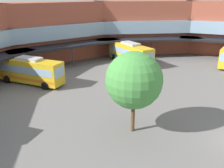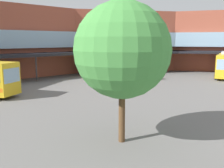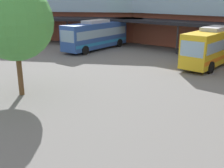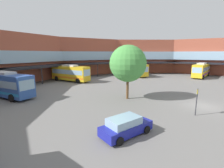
{
  "view_description": "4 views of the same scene",
  "coord_description": "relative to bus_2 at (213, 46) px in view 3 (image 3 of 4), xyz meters",
  "views": [
    {
      "loc": [
        -22.09,
        -2.61,
        12.48
      ],
      "look_at": [
        -0.77,
        13.92,
        2.7
      ],
      "focal_mm": 40.75,
      "sensor_mm": 36.0,
      "label": 1
    },
    {
      "loc": [
        -15.66,
        2.26,
        5.61
      ],
      "look_at": [
        0.98,
        12.7,
        2.19
      ],
      "focal_mm": 40.31,
      "sensor_mm": 36.0,
      "label": 2
    },
    {
      "loc": [
        14.99,
        3.32,
        6.69
      ],
      "look_at": [
        0.85,
        13.38,
        1.23
      ],
      "focal_mm": 44.47,
      "sensor_mm": 36.0,
      "label": 3
    },
    {
      "loc": [
        -21.66,
        -5.15,
        6.53
      ],
      "look_at": [
        -2.24,
        13.77,
        1.27
      ],
      "focal_mm": 25.59,
      "sensor_mm": 36.0,
      "label": 4
    }
  ],
  "objects": [
    {
      "name": "bus_2",
      "position": [
        0.0,
        0.0,
        0.0
      ],
      "size": [
        4.8,
        10.31,
        3.87
      ],
      "rotation": [
        0.0,
        0.0,
        4.95
      ],
      "color": "gold",
      "rests_on": "ground"
    },
    {
      "name": "bus_3",
      "position": [
        -14.29,
        -5.04,
        -0.02
      ],
      "size": [
        5.56,
        10.72,
        3.83
      ],
      "rotation": [
        0.0,
        0.0,
        5.02
      ],
      "color": "#2D519E",
      "rests_on": "ground"
    },
    {
      "name": "station_building",
      "position": [
        1.79,
        -4.24,
        3.47
      ],
      "size": [
        82.66,
        43.93,
        10.81
      ],
      "color": "#9E4C38",
      "rests_on": "ground"
    },
    {
      "name": "plaza_tree",
      "position": [
        -2.24,
        -18.94,
        3.13
      ],
      "size": [
        5.18,
        5.18,
        7.69
      ],
      "color": "brown",
      "rests_on": "ground"
    }
  ]
}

